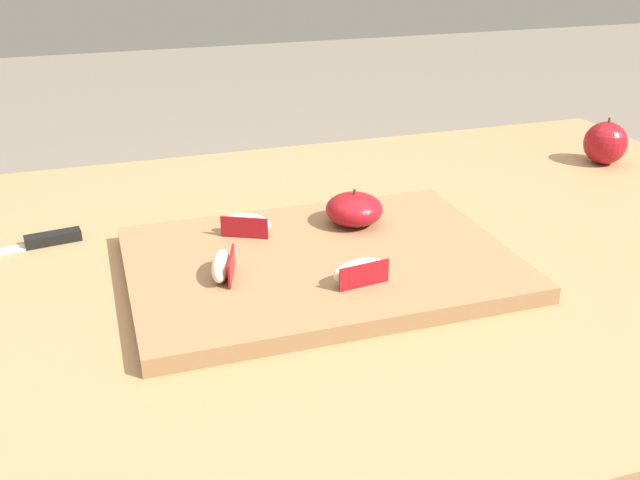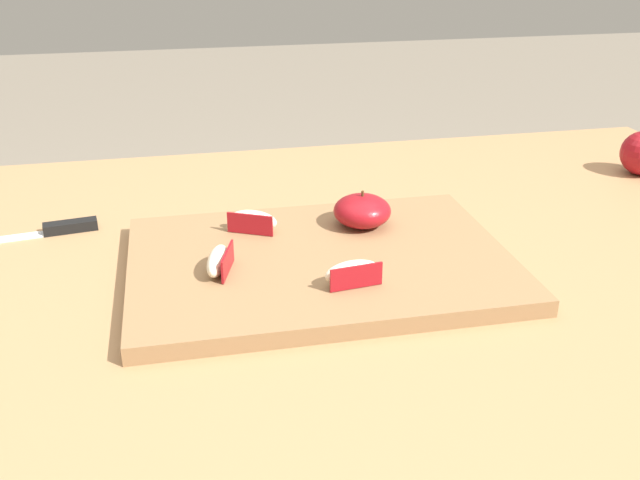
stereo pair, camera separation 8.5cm
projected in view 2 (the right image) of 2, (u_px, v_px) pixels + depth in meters
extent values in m
cube|color=#9E754C|center=(318.00, 265.00, 0.92)|extent=(1.45, 0.89, 0.03)
cube|color=#9E754C|center=(586.00, 316.00, 1.54)|extent=(0.06, 0.06, 0.73)
cube|color=olive|center=(320.00, 263.00, 0.86)|extent=(0.45, 0.32, 0.02)
ellipsoid|color=maroon|center=(362.00, 211.00, 0.93)|extent=(0.07, 0.07, 0.04)
cylinder|color=#4C3319|center=(363.00, 195.00, 0.92)|extent=(0.00, 0.00, 0.01)
ellipsoid|color=#F4EACC|center=(253.00, 221.00, 0.92)|extent=(0.07, 0.05, 0.03)
cube|color=maroon|center=(250.00, 224.00, 0.91)|extent=(0.06, 0.03, 0.03)
ellipsoid|color=#F4EACC|center=(352.00, 272.00, 0.79)|extent=(0.07, 0.03, 0.03)
cube|color=maroon|center=(356.00, 277.00, 0.78)|extent=(0.06, 0.01, 0.03)
ellipsoid|color=#F4EACC|center=(218.00, 261.00, 0.82)|extent=(0.04, 0.07, 0.03)
cube|color=maroon|center=(228.00, 261.00, 0.81)|extent=(0.02, 0.06, 0.03)
cube|color=silver|center=(8.00, 239.00, 0.95)|extent=(0.09, 0.03, 0.00)
cube|color=black|center=(70.00, 226.00, 0.97)|extent=(0.07, 0.03, 0.01)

